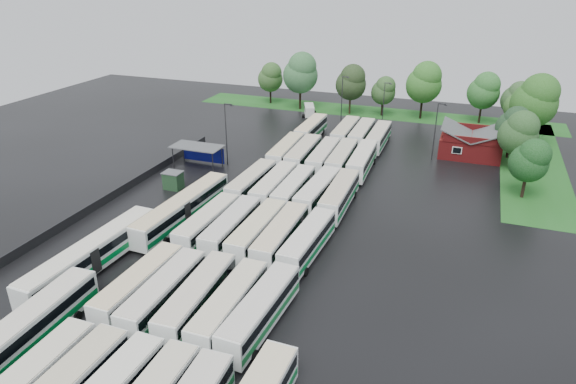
% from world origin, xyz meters
% --- Properties ---
extents(ground, '(160.00, 160.00, 0.00)m').
position_xyz_m(ground, '(0.00, 0.00, 0.00)').
color(ground, black).
rests_on(ground, ground).
extents(brick_building, '(10.07, 8.60, 5.39)m').
position_xyz_m(brick_building, '(24.00, 42.77, 1.87)').
color(brick_building, maroon).
rests_on(brick_building, ground).
extents(wash_shed, '(8.20, 4.20, 3.58)m').
position_xyz_m(wash_shed, '(-17.20, 22.02, 2.99)').
color(wash_shed, '#2D2D30').
rests_on(wash_shed, ground).
extents(utility_hut, '(2.70, 2.20, 2.62)m').
position_xyz_m(utility_hut, '(-16.20, 12.60, 1.32)').
color(utility_hut, '#1C3D20').
rests_on(utility_hut, ground).
extents(grass_strip_north, '(80.00, 10.00, 0.01)m').
position_xyz_m(grass_strip_north, '(2.00, 64.80, 0.01)').
color(grass_strip_north, '#1C5B1B').
rests_on(grass_strip_north, ground).
extents(grass_strip_east, '(10.00, 50.00, 0.01)m').
position_xyz_m(grass_strip_east, '(34.00, 42.80, 0.01)').
color(grass_strip_east, '#1C5B1B').
rests_on(grass_strip_east, ground).
extents(west_fence, '(0.10, 50.00, 1.20)m').
position_xyz_m(west_fence, '(-22.20, 8.00, 0.60)').
color(west_fence, '#2D2D30').
rests_on(west_fence, ground).
extents(bus_r0c0, '(2.76, 12.15, 3.37)m').
position_xyz_m(bus_r0c0, '(-4.29, -26.11, 1.85)').
color(bus_r0c0, white).
rests_on(bus_r0c0, ground).
extents(bus_r1c0, '(2.73, 12.11, 3.36)m').
position_xyz_m(bus_r1c0, '(-4.30, -12.40, 1.85)').
color(bus_r1c0, white).
rests_on(bus_r1c0, ground).
extents(bus_r1c1, '(2.76, 12.19, 3.38)m').
position_xyz_m(bus_r1c1, '(-1.36, -12.70, 1.86)').
color(bus_r1c1, white).
rests_on(bus_r1c1, ground).
extents(bus_r1c2, '(3.11, 12.37, 3.42)m').
position_xyz_m(bus_r1c2, '(2.00, -12.31, 1.88)').
color(bus_r1c2, white).
rests_on(bus_r1c2, ground).
extents(bus_r1c3, '(2.59, 12.11, 3.37)m').
position_xyz_m(bus_r1c3, '(5.35, -12.35, 1.85)').
color(bus_r1c3, white).
rests_on(bus_r1c3, ground).
extents(bus_r1c4, '(3.17, 12.42, 3.43)m').
position_xyz_m(bus_r1c4, '(8.31, -12.09, 1.89)').
color(bus_r1c4, white).
rests_on(bus_r1c4, ground).
extents(bus_r2c0, '(2.83, 12.13, 3.36)m').
position_xyz_m(bus_r2c0, '(-4.33, 1.39, 1.85)').
color(bus_r2c0, white).
rests_on(bus_r2c0, ground).
extents(bus_r2c1, '(2.75, 12.21, 3.39)m').
position_xyz_m(bus_r2c1, '(-1.23, 1.48, 1.86)').
color(bus_r2c1, white).
rests_on(bus_r2c1, ground).
extents(bus_r2c2, '(2.72, 12.34, 3.43)m').
position_xyz_m(bus_r2c2, '(2.08, 1.55, 1.89)').
color(bus_r2c2, white).
rests_on(bus_r2c2, ground).
extents(bus_r2c3, '(2.73, 12.43, 3.46)m').
position_xyz_m(bus_r2c3, '(5.05, 1.42, 1.90)').
color(bus_r2c3, white).
rests_on(bus_r2c3, ground).
extents(bus_r2c4, '(3.06, 12.20, 3.37)m').
position_xyz_m(bus_r2c4, '(8.30, 1.38, 1.85)').
color(bus_r2c4, white).
rests_on(bus_r2c4, ground).
extents(bus_r3c0, '(2.83, 12.23, 3.39)m').
position_xyz_m(bus_r3c0, '(-4.49, 14.64, 1.86)').
color(bus_r3c0, white).
rests_on(bus_r3c0, ground).
extents(bus_r3c1, '(2.78, 12.40, 3.44)m').
position_xyz_m(bus_r3c1, '(-1.00, 14.53, 1.89)').
color(bus_r3c1, white).
rests_on(bus_r3c1, ground).
extents(bus_r3c2, '(2.68, 12.03, 3.34)m').
position_xyz_m(bus_r3c2, '(1.90, 14.59, 1.84)').
color(bus_r3c2, white).
rests_on(bus_r3c2, ground).
extents(bus_r3c3, '(3.11, 12.46, 3.44)m').
position_xyz_m(bus_r3c3, '(5.30, 14.83, 1.89)').
color(bus_r3c3, white).
rests_on(bus_r3c3, ground).
extents(bus_r3c4, '(2.93, 12.64, 3.50)m').
position_xyz_m(bus_r3c4, '(8.43, 14.55, 1.93)').
color(bus_r3c4, white).
rests_on(bus_r3c4, ground).
extents(bus_r4c0, '(3.12, 12.66, 3.50)m').
position_xyz_m(bus_r4c0, '(-4.46, 28.44, 1.92)').
color(bus_r4c0, white).
rests_on(bus_r4c0, ground).
extents(bus_r4c1, '(3.10, 12.73, 3.52)m').
position_xyz_m(bus_r4c1, '(-1.39, 28.29, 1.94)').
color(bus_r4c1, white).
rests_on(bus_r4c1, ground).
extents(bus_r4c2, '(3.13, 12.62, 3.49)m').
position_xyz_m(bus_r4c2, '(2.10, 28.08, 1.92)').
color(bus_r4c2, white).
rests_on(bus_r4c2, ground).
extents(bus_r4c3, '(3.10, 12.61, 3.49)m').
position_xyz_m(bus_r4c3, '(5.07, 28.47, 1.92)').
color(bus_r4c3, white).
rests_on(bus_r4c3, ground).
extents(bus_r4c4, '(3.11, 12.69, 3.51)m').
position_xyz_m(bus_r4c4, '(8.28, 28.67, 1.93)').
color(bus_r4c4, white).
rests_on(bus_r4c4, ground).
extents(bus_r5c0, '(2.68, 12.45, 3.46)m').
position_xyz_m(bus_r5c0, '(-4.42, 41.75, 1.91)').
color(bus_r5c0, white).
rests_on(bus_r5c0, ground).
extents(bus_r5c2, '(2.85, 12.50, 3.47)m').
position_xyz_m(bus_r5c2, '(2.04, 42.26, 1.91)').
color(bus_r5c2, white).
rests_on(bus_r5c2, ground).
extents(bus_r5c3, '(2.83, 12.30, 3.41)m').
position_xyz_m(bus_r5c3, '(5.11, 42.25, 1.88)').
color(bus_r5c3, white).
rests_on(bus_r5c3, ground).
extents(bus_r5c4, '(2.71, 12.11, 3.36)m').
position_xyz_m(bus_r5c4, '(8.33, 41.77, 1.85)').
color(bus_r5c4, white).
rests_on(bus_r5c4, ground).
extents(artic_bus_west_a, '(3.26, 18.73, 3.46)m').
position_xyz_m(artic_bus_west_a, '(-9.20, -23.10, 1.92)').
color(artic_bus_west_a, white).
rests_on(artic_bus_west_a, ground).
extents(artic_bus_west_b, '(3.47, 18.63, 3.44)m').
position_xyz_m(artic_bus_west_b, '(-9.23, 3.86, 1.91)').
color(artic_bus_west_b, white).
rests_on(artic_bus_west_b, ground).
extents(artic_bus_west_c, '(3.41, 18.86, 3.48)m').
position_xyz_m(artic_bus_west_c, '(-12.35, -9.48, 1.93)').
color(artic_bus_west_c, white).
rests_on(artic_bus_west_c, ground).
extents(minibus, '(3.73, 5.65, 2.32)m').
position_xyz_m(minibus, '(-9.92, 57.28, 1.28)').
color(minibus, white).
rests_on(minibus, ground).
extents(tree_north_0, '(5.83, 5.83, 9.66)m').
position_xyz_m(tree_north_0, '(-21.79, 64.45, 6.21)').
color(tree_north_0, black).
rests_on(tree_north_0, ground).
extents(tree_north_1, '(7.77, 7.77, 12.87)m').
position_xyz_m(tree_north_1, '(-13.45, 61.81, 8.28)').
color(tree_north_1, black).
rests_on(tree_north_1, ground).
extents(tree_north_2, '(6.60, 6.60, 10.92)m').
position_xyz_m(tree_north_2, '(-1.90, 61.76, 7.03)').
color(tree_north_2, '#3B2A1A').
rests_on(tree_north_2, ground).
extents(tree_north_3, '(5.22, 5.22, 8.65)m').
position_xyz_m(tree_north_3, '(5.05, 62.81, 5.56)').
color(tree_north_3, black).
rests_on(tree_north_3, ground).
extents(tree_north_4, '(7.38, 7.38, 12.23)m').
position_xyz_m(tree_north_4, '(13.28, 63.27, 7.87)').
color(tree_north_4, black).
rests_on(tree_north_4, ground).
extents(tree_north_5, '(6.45, 6.45, 10.68)m').
position_xyz_m(tree_north_5, '(25.13, 64.15, 6.87)').
color(tree_north_5, black).
rests_on(tree_north_5, ground).
extents(tree_north_6, '(5.79, 5.79, 9.59)m').
position_xyz_m(tree_north_6, '(31.36, 62.51, 6.17)').
color(tree_north_6, black).
rests_on(tree_north_6, ground).
extents(tree_east_0, '(5.35, 5.32, 8.82)m').
position_xyz_m(tree_east_0, '(31.99, 27.03, 5.67)').
color(tree_east_0, black).
rests_on(tree_east_0, ground).
extents(tree_east_1, '(6.03, 6.03, 9.98)m').
position_xyz_m(tree_east_1, '(30.83, 37.47, 6.42)').
color(tree_east_1, '#312418').
rests_on(tree_east_1, ground).
extents(tree_east_2, '(5.47, 5.47, 9.07)m').
position_xyz_m(tree_east_2, '(30.29, 43.82, 5.83)').
color(tree_east_2, black).
rests_on(tree_east_2, ground).
extents(tree_east_3, '(8.02, 8.02, 13.28)m').
position_xyz_m(tree_east_3, '(33.62, 51.39, 8.55)').
color(tree_east_3, black).
rests_on(tree_east_3, ground).
extents(tree_east_4, '(5.29, 5.29, 8.76)m').
position_xyz_m(tree_east_4, '(31.66, 59.28, 5.63)').
color(tree_east_4, black).
rests_on(tree_east_4, ground).
extents(lamp_post_ne, '(1.50, 0.29, 9.76)m').
position_xyz_m(lamp_post_ne, '(18.29, 38.34, 5.66)').
color(lamp_post_ne, '#2D2D30').
rests_on(lamp_post_ne, ground).
extents(lamp_post_nw, '(1.58, 0.31, 10.27)m').
position_xyz_m(lamp_post_nw, '(-13.07, 24.28, 5.96)').
color(lamp_post_nw, '#2D2D30').
rests_on(lamp_post_nw, ground).
extents(lamp_post_back_w, '(1.45, 0.28, 9.45)m').
position_xyz_m(lamp_post_back_w, '(-2.15, 55.49, 5.48)').
color(lamp_post_back_w, '#2D2D30').
rests_on(lamp_post_back_w, ground).
extents(lamp_post_back_e, '(1.40, 0.27, 9.10)m').
position_xyz_m(lamp_post_back_e, '(6.74, 54.11, 5.28)').
color(lamp_post_back_e, '#2D2D30').
rests_on(lamp_post_back_e, ground).
extents(puddle_2, '(6.25, 6.25, 0.01)m').
position_xyz_m(puddle_2, '(-7.41, 0.11, 0.00)').
color(puddle_2, black).
rests_on(puddle_2, ground).
extents(puddle_3, '(3.18, 3.18, 0.01)m').
position_xyz_m(puddle_3, '(6.56, -3.05, 0.00)').
color(puddle_3, black).
rests_on(puddle_3, ground).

